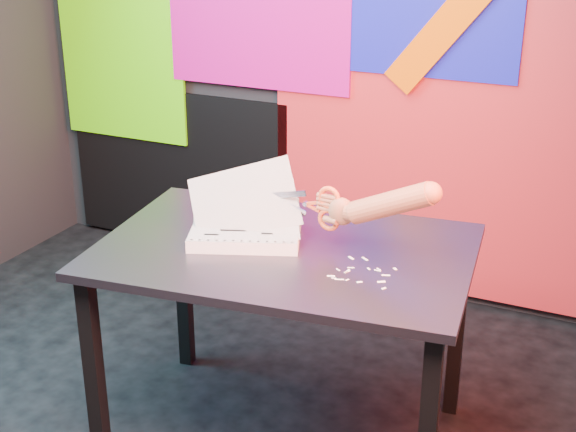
% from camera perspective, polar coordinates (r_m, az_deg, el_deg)
% --- Properties ---
extents(room, '(3.01, 3.01, 2.71)m').
position_cam_1_polar(room, '(2.52, -12.36, 10.61)').
color(room, black).
rests_on(room, ground).
extents(backdrop, '(2.88, 0.05, 2.08)m').
position_cam_1_polar(backdrop, '(3.82, 2.15, 8.80)').
color(backdrop, red).
rests_on(backdrop, ground).
extents(work_table, '(1.30, 0.95, 0.75)m').
position_cam_1_polar(work_table, '(2.66, -0.21, -3.96)').
color(work_table, black).
rests_on(work_table, ground).
extents(printout_stack, '(0.45, 0.38, 0.28)m').
position_cam_1_polar(printout_stack, '(2.68, -3.02, -1.06)').
color(printout_stack, white).
rests_on(printout_stack, work_table).
extents(scissors, '(0.27, 0.04, 0.15)m').
position_cam_1_polar(scissors, '(2.59, 2.56, 0.60)').
color(scissors, '#B2B7CB').
rests_on(scissors, printout_stack).
extents(hand_forearm, '(0.41, 0.11, 0.20)m').
position_cam_1_polar(hand_forearm, '(2.48, 6.73, 0.83)').
color(hand_forearm, '#A1503C').
rests_on(hand_forearm, work_table).
extents(paper_clippings, '(0.19, 0.19, 0.00)m').
position_cam_1_polar(paper_clippings, '(2.46, 5.21, -4.01)').
color(paper_clippings, white).
rests_on(paper_clippings, work_table).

